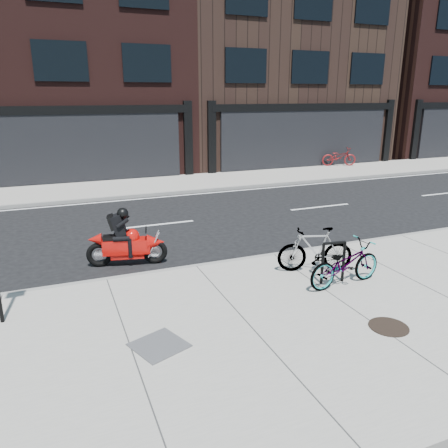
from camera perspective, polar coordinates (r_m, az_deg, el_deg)
name	(u,v)px	position (r m, az deg, el deg)	size (l,w,h in m)	color
ground	(173,245)	(11.84, -6.63, -2.70)	(120.00, 120.00, 0.00)	black
sidewalk_near	(254,333)	(7.53, 3.88, -14.01)	(60.00, 6.00, 0.13)	gray
sidewalk_far	(125,188)	(19.17, -12.85, 4.66)	(60.00, 3.50, 0.13)	gray
building_center	(52,24)	(25.55, -21.51, 23.09)	(12.00, 10.00, 14.50)	black
building_mideast	(266,54)	(28.49, 5.45, 21.28)	(12.00, 10.00, 12.50)	black
building_east	(418,55)	(35.58, 24.03, 19.46)	(10.00, 10.00, 13.00)	black
bike_rack	(333,259)	(9.26, 14.10, -4.40)	(0.53, 0.13, 0.89)	black
bicycle_front	(345,264)	(9.22, 15.53, -5.02)	(0.61, 1.76, 0.92)	gray
bicycle_rear	(315,249)	(9.77, 11.81, -3.27)	(0.47, 1.66, 1.00)	gray
motorcycle	(130,242)	(10.47, -12.18, -2.28)	(1.86, 0.75, 1.41)	black
bicycle_far	(339,157)	(24.85, 14.79, 8.49)	(0.65, 1.86, 0.98)	maroon
manhole_cover	(389,327)	(8.03, 20.70, -12.45)	(0.66, 0.66, 0.01)	black
utility_grate	(159,345)	(7.13, -8.48, -15.38)	(0.75, 0.75, 0.01)	#454547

